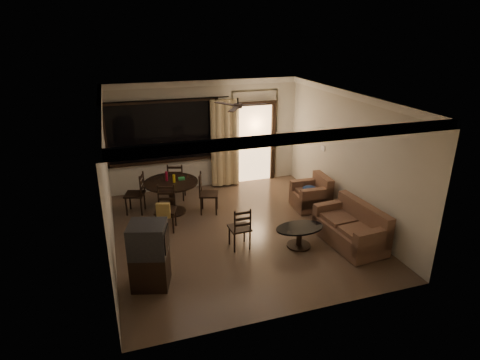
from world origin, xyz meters
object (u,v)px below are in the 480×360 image
object	(u,v)px
dining_table	(171,188)
sofa	(352,229)
dining_chair_north	(177,188)
dining_chair_west	(136,201)
coffee_table	(299,234)
tv_cabinet	(149,255)
dining_chair_south	(166,217)
dining_chair_east	(209,201)
armchair	(312,195)
side_chair	(240,235)

from	to	relation	value
dining_table	sofa	size ratio (longest dim) A/B	0.79
dining_table	dining_chair_north	xyz separation A→B (m)	(0.24, 0.75, -0.32)
dining_chair_north	sofa	xyz separation A→B (m)	(2.91, -3.28, 0.04)
dining_chair_west	coffee_table	distance (m)	3.88
dining_chair_west	tv_cabinet	xyz separation A→B (m)	(0.02, -2.95, 0.29)
dining_chair_north	coffee_table	size ratio (longest dim) A/B	0.99
dining_table	coffee_table	size ratio (longest dim) A/B	1.27
dining_chair_north	coffee_table	xyz separation A→B (m)	(1.87, -3.06, -0.00)
dining_chair_south	tv_cabinet	xyz separation A→B (m)	(-0.52, -1.87, 0.26)
dining_chair_east	dining_chair_south	size ratio (longest dim) A/B	1.00
dining_chair_west	sofa	size ratio (longest dim) A/B	0.61
dining_chair_south	sofa	bearing A→B (deg)	-8.94
dining_chair_north	armchair	distance (m)	3.32
armchair	dining_chair_south	bearing A→B (deg)	-176.59
sofa	coffee_table	xyz separation A→B (m)	(-1.04, 0.22, -0.04)
dining_table	sofa	world-z (taller)	dining_table
dining_chair_north	dining_chair_east	bearing A→B (deg)	136.76
tv_cabinet	armchair	xyz separation A→B (m)	(3.97, 1.91, -0.25)
dining_table	side_chair	size ratio (longest dim) A/B	1.39
dining_table	coffee_table	bearing A→B (deg)	-47.65
sofa	coffee_table	distance (m)	1.06
dining_table	side_chair	xyz separation A→B (m)	(0.99, -1.99, -0.34)
tv_cabinet	dining_chair_north	bearing A→B (deg)	89.59
coffee_table	dining_table	bearing A→B (deg)	132.35
dining_chair_north	sofa	bearing A→B (deg)	149.29
dining_chair_west	tv_cabinet	bearing A→B (deg)	18.05
dining_table	dining_chair_north	size ratio (longest dim) A/B	1.28
armchair	dining_table	bearing A→B (deg)	169.04
tv_cabinet	armchair	world-z (taller)	tv_cabinet
dining_chair_west	dining_chair_north	distance (m)	1.15
dining_chair_south	armchair	distance (m)	3.45
dining_chair_south	coffee_table	xyz separation A→B (m)	(2.37, -1.49, -0.02)
dining_chair_west	armchair	distance (m)	4.12
sofa	dining_chair_east	bearing A→B (deg)	131.64
coffee_table	side_chair	xyz separation A→B (m)	(-1.11, 0.33, -0.02)
coffee_table	dining_chair_north	bearing A→B (deg)	121.42
dining_chair_east	tv_cabinet	xyz separation A→B (m)	(-1.58, -2.44, 0.29)
dining_chair_east	sofa	xyz separation A→B (m)	(2.35, -2.27, 0.04)
dining_chair_west	dining_chair_south	bearing A→B (deg)	44.30
dining_chair_east	coffee_table	xyz separation A→B (m)	(1.31, -2.06, -0.00)
dining_chair_west	dining_chair_north	xyz separation A→B (m)	(1.04, 0.49, 0.00)
armchair	side_chair	xyz separation A→B (m)	(-2.19, -1.20, -0.06)
dining_chair_east	armchair	xyz separation A→B (m)	(2.39, -0.53, 0.04)
dining_chair_west	dining_chair_north	world-z (taller)	same
coffee_table	side_chair	world-z (taller)	side_chair
dining_chair_east	dining_table	bearing A→B (deg)	89.92
dining_table	armchair	world-z (taller)	dining_table
dining_chair_south	armchair	size ratio (longest dim) A/B	1.18
dining_chair_north	dining_chair_south	bearing A→B (deg)	90.00
tv_cabinet	coffee_table	xyz separation A→B (m)	(2.89, 0.38, -0.29)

